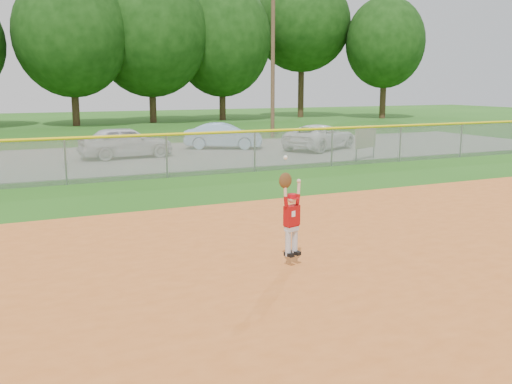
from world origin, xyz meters
The scene contains 11 objects.
ground centered at (0.00, 0.00, 0.00)m, with size 120.00×120.00×0.00m, color #215713.
clay_infield centered at (0.00, -3.00, 0.02)m, with size 24.00×16.00×0.04m, color #C96224.
parking_strip centered at (0.00, 16.00, 0.01)m, with size 44.00×10.00×0.03m, color slate.
car_white_a centered at (-0.17, 15.84, 0.71)m, with size 1.61×4.01×1.37m, color silver.
car_blue centered at (5.03, 17.43, 0.66)m, with size 1.33×3.82×1.26m, color #90B5D7.
car_white_b centered at (9.19, 15.08, 0.64)m, with size 2.02×4.38×1.22m, color white.
sponsor_sign centered at (8.90, 10.91, 0.93)m, with size 1.47×0.68×1.41m.
outfield_fence centered at (0.00, 10.00, 0.88)m, with size 40.06×0.10×1.55m.
power_lines centered at (1.00, 22.00, 4.68)m, with size 19.40×0.24×9.00m.
tree_line centered at (0.96, 37.90, 7.53)m, with size 62.37×13.00×14.43m.
ballplayer centered at (-0.74, -0.43, 0.96)m, with size 0.50×0.27×1.79m.
Camera 1 is at (-5.35, -8.99, 3.21)m, focal length 40.00 mm.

